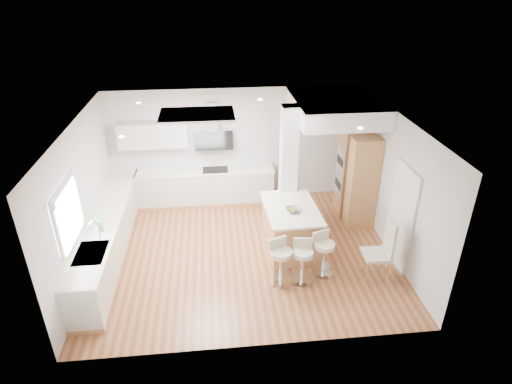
{
  "coord_description": "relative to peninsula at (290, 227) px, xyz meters",
  "views": [
    {
      "loc": [
        -0.52,
        -7.27,
        5.19
      ],
      "look_at": [
        0.3,
        0.4,
        1.18
      ],
      "focal_mm": 30.0,
      "sensor_mm": 36.0,
      "label": 1
    }
  ],
  "objects": [
    {
      "name": "wall_back",
      "position": [
        -0.97,
        2.41,
        0.92
      ],
      "size": [
        6.0,
        0.04,
        2.8
      ],
      "primitive_type": "cube",
      "color": "beige",
      "rests_on": "ground"
    },
    {
      "name": "skylight",
      "position": [
        -1.76,
        0.51,
        2.29
      ],
      "size": [
        4.1,
        2.1,
        0.06
      ],
      "color": "silver",
      "rests_on": "ground"
    },
    {
      "name": "wall_right",
      "position": [
        2.03,
        -0.09,
        0.92
      ],
      "size": [
        0.04,
        5.0,
        2.8
      ],
      "primitive_type": "cube",
      "color": "beige",
      "rests_on": "ground"
    },
    {
      "name": "peninsula",
      "position": [
        0.0,
        0.0,
        0.0
      ],
      "size": [
        1.1,
        1.61,
        1.03
      ],
      "rotation": [
        0.0,
        0.0,
        0.04
      ],
      "color": "tan",
      "rests_on": "ground"
    },
    {
      "name": "counter_left",
      "position": [
        -3.67,
        0.14,
        -0.02
      ],
      "size": [
        0.63,
        4.5,
        1.35
      ],
      "color": "tan",
      "rests_on": "ground"
    },
    {
      "name": "window_left",
      "position": [
        -3.93,
        -0.99,
        1.21
      ],
      "size": [
        0.06,
        1.28,
        1.07
      ],
      "color": "white",
      "rests_on": "ground"
    },
    {
      "name": "oven_column",
      "position": [
        1.7,
        1.14,
        0.57
      ],
      "size": [
        0.63,
        1.21,
        2.1
      ],
      "color": "tan",
      "rests_on": "ground"
    },
    {
      "name": "doorway_right",
      "position": [
        2.0,
        -0.69,
        0.52
      ],
      "size": [
        0.05,
        1.0,
        2.1
      ],
      "color": "#443D35",
      "rests_on": "ground"
    },
    {
      "name": "dining_chair",
      "position": [
        1.52,
        -1.15,
        0.18
      ],
      "size": [
        0.5,
        0.5,
        1.23
      ],
      "rotation": [
        0.0,
        0.0,
        -0.04
      ],
      "color": "beige",
      "rests_on": "ground"
    },
    {
      "name": "bar_stool_a",
      "position": [
        -0.38,
        -1.13,
        0.03
      ],
      "size": [
        0.54,
        0.54,
        0.92
      ],
      "rotation": [
        0.0,
        0.0,
        0.38
      ],
      "color": "silver",
      "rests_on": "ground"
    },
    {
      "name": "ceiling",
      "position": [
        -0.97,
        -0.09,
        -0.48
      ],
      "size": [
        6.0,
        5.0,
        0.02
      ],
      "primitive_type": "cube",
      "color": "white",
      "rests_on": "ground"
    },
    {
      "name": "pillar",
      "position": [
        0.08,
        0.86,
        0.92
      ],
      "size": [
        0.35,
        0.35,
        2.8
      ],
      "color": "silver",
      "rests_on": "ground"
    },
    {
      "name": "bar_stool_c",
      "position": [
        0.46,
        -0.95,
        0.02
      ],
      "size": [
        0.52,
        0.52,
        0.89
      ],
      "rotation": [
        0.0,
        0.0,
        0.35
      ],
      "color": "silver",
      "rests_on": "ground"
    },
    {
      "name": "wall_left",
      "position": [
        -3.97,
        -0.09,
        0.92
      ],
      "size": [
        0.04,
        5.0,
        2.8
      ],
      "primitive_type": "cube",
      "color": "beige",
      "rests_on": "ground"
    },
    {
      "name": "counter_back",
      "position": [
        -1.89,
        2.13,
        0.21
      ],
      "size": [
        3.62,
        0.63,
        2.5
      ],
      "color": "tan",
      "rests_on": "ground"
    },
    {
      "name": "ground",
      "position": [
        -0.97,
        -0.09,
        -0.48
      ],
      "size": [
        6.0,
        6.0,
        0.0
      ],
      "primitive_type": "plane",
      "color": "#9F603B",
      "rests_on": "ground"
    },
    {
      "name": "soffit",
      "position": [
        1.13,
        1.31,
        2.12
      ],
      "size": [
        1.78,
        2.2,
        0.4
      ],
      "color": "white",
      "rests_on": "ground"
    },
    {
      "name": "bar_stool_b",
      "position": [
        0.02,
        -1.13,
        0.01
      ],
      "size": [
        0.44,
        0.44,
        0.88
      ],
      "rotation": [
        0.0,
        0.0,
        -0.13
      ],
      "color": "silver",
      "rests_on": "ground"
    }
  ]
}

